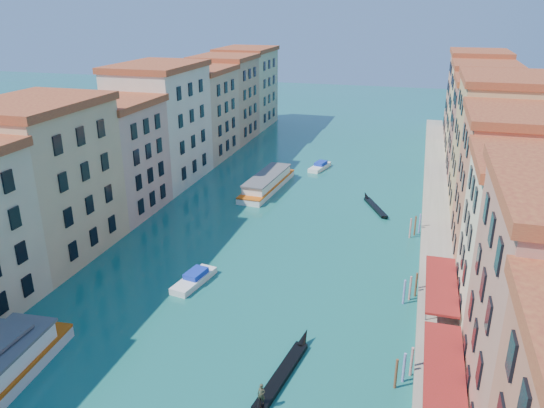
{
  "coord_description": "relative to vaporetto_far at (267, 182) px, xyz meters",
  "views": [
    {
      "loc": [
        18.43,
        -13.04,
        30.74
      ],
      "look_at": [
        1.16,
        47.76,
        6.61
      ],
      "focal_mm": 35.0,
      "sensor_mm": 36.0,
      "label": 1
    }
  ],
  "objects": [
    {
      "name": "quay",
      "position": [
        28.4,
        -6.34,
        -0.71
      ],
      "size": [
        4.0,
        140.0,
        1.0
      ],
      "primitive_type": "cube",
      "color": "gray",
      "rests_on": "ground"
    },
    {
      "name": "motorboat_mid",
      "position": [
        1.19,
        -34.35,
        -0.66
      ],
      "size": [
        3.29,
        7.06,
        1.41
      ],
      "rotation": [
        0.0,
        0.0,
        -0.18
      ],
      "color": "white",
      "rests_on": "ground"
    },
    {
      "name": "mooring_poles_right",
      "position": [
        25.5,
        -42.54,
        0.09
      ],
      "size": [
        1.44,
        54.24,
        3.2
      ],
      "color": "#522C1C",
      "rests_on": "ground"
    },
    {
      "name": "gondola_far",
      "position": [
        19.13,
        -4.27,
        -0.89
      ],
      "size": [
        5.44,
        10.31,
        1.56
      ],
      "rotation": [
        0.0,
        0.0,
        0.44
      ],
      "color": "black",
      "rests_on": "ground"
    },
    {
      "name": "motorboat_far",
      "position": [
        6.6,
        14.35,
        -0.67
      ],
      "size": [
        3.56,
        6.96,
        1.38
      ],
      "rotation": [
        0.0,
        0.0,
        -0.23
      ],
      "color": "white",
      "rests_on": "ground"
    },
    {
      "name": "restaurant_awnings",
      "position": [
        28.59,
        -48.34,
        1.78
      ],
      "size": [
        3.2,
        44.55,
        3.12
      ],
      "color": "maroon",
      "rests_on": "ground"
    },
    {
      "name": "left_bank_palazzos",
      "position": [
        -19.6,
        -6.67,
        8.5
      ],
      "size": [
        12.8,
        128.4,
        21.0
      ],
      "color": "tan",
      "rests_on": "ground"
    },
    {
      "name": "right_bank_palazzos",
      "position": [
        36.4,
        -6.35,
        8.54
      ],
      "size": [
        12.8,
        128.4,
        21.0
      ],
      "color": "#AB5C40",
      "rests_on": "ground"
    },
    {
      "name": "vaporetto_far",
      "position": [
        0.0,
        0.0,
        0.0
      ],
      "size": [
        5.45,
        18.31,
        2.69
      ],
      "rotation": [
        0.0,
        0.0,
        -0.08
      ],
      "color": "white",
      "rests_on": "ground"
    },
    {
      "name": "gondola_fore",
      "position": [
        15.28,
        -47.69,
        -0.78
      ],
      "size": [
        2.87,
        12.72,
        2.54
      ],
      "rotation": [
        0.0,
        0.0,
        -0.15
      ],
      "color": "black",
      "rests_on": "ground"
    }
  ]
}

